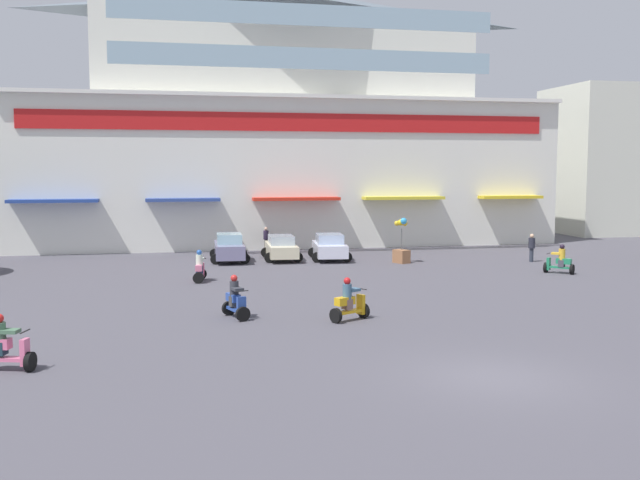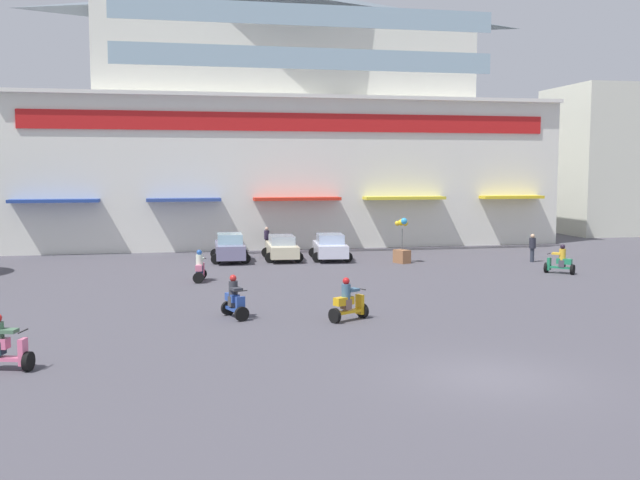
{
  "view_description": "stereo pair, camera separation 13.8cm",
  "coord_description": "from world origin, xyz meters",
  "px_view_note": "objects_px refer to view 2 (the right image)",
  "views": [
    {
      "loc": [
        -7.98,
        -16.74,
        5.32
      ],
      "look_at": [
        -1.11,
        16.73,
        1.94
      ],
      "focal_mm": 40.54,
      "sensor_mm": 36.0,
      "label": 1
    },
    {
      "loc": [
        -7.84,
        -16.77,
        5.32
      ],
      "look_at": [
        -1.11,
        16.73,
        1.94
      ],
      "focal_mm": 40.54,
      "sensor_mm": 36.0,
      "label": 2
    }
  ],
  "objects_px": {
    "parked_car_0": "(230,247)",
    "scooter_rider_5": "(2,347)",
    "pedestrian_1": "(267,238)",
    "pedestrian_0": "(532,246)",
    "parked_car_2": "(330,247)",
    "balloon_vendor_cart": "(402,245)",
    "parked_car_1": "(282,247)",
    "scooter_rider_4": "(560,262)",
    "scooter_rider_3": "(234,300)",
    "scooter_rider_6": "(348,303)",
    "scooter_rider_2": "(200,268)"
  },
  "relations": [
    {
      "from": "parked_car_0",
      "to": "scooter_rider_5",
      "type": "xyz_separation_m",
      "value": [
        -7.59,
        -21.6,
        -0.16
      ]
    },
    {
      "from": "scooter_rider_2",
      "to": "parked_car_2",
      "type": "bearing_deg",
      "value": 41.04
    },
    {
      "from": "balloon_vendor_cart",
      "to": "parked_car_0",
      "type": "bearing_deg",
      "value": 164.01
    },
    {
      "from": "scooter_rider_5",
      "to": "pedestrian_0",
      "type": "relative_size",
      "value": 0.97
    },
    {
      "from": "balloon_vendor_cart",
      "to": "parked_car_1",
      "type": "bearing_deg",
      "value": 157.0
    },
    {
      "from": "scooter_rider_5",
      "to": "pedestrian_1",
      "type": "relative_size",
      "value": 0.99
    },
    {
      "from": "parked_car_0",
      "to": "parked_car_2",
      "type": "bearing_deg",
      "value": -4.97
    },
    {
      "from": "parked_car_0",
      "to": "pedestrian_0",
      "type": "relative_size",
      "value": 2.63
    },
    {
      "from": "parked_car_0",
      "to": "parked_car_1",
      "type": "bearing_deg",
      "value": 0.43
    },
    {
      "from": "parked_car_2",
      "to": "scooter_rider_5",
      "type": "relative_size",
      "value": 2.59
    },
    {
      "from": "parked_car_1",
      "to": "balloon_vendor_cart",
      "type": "relative_size",
      "value": 1.67
    },
    {
      "from": "pedestrian_1",
      "to": "scooter_rider_6",
      "type": "bearing_deg",
      "value": -89.59
    },
    {
      "from": "parked_car_1",
      "to": "balloon_vendor_cart",
      "type": "distance_m",
      "value": 7.03
    },
    {
      "from": "pedestrian_1",
      "to": "balloon_vendor_cart",
      "type": "bearing_deg",
      "value": -46.24
    },
    {
      "from": "scooter_rider_6",
      "to": "pedestrian_1",
      "type": "height_order",
      "value": "pedestrian_1"
    },
    {
      "from": "pedestrian_0",
      "to": "pedestrian_1",
      "type": "distance_m",
      "value": 16.41
    },
    {
      "from": "scooter_rider_2",
      "to": "pedestrian_1",
      "type": "relative_size",
      "value": 0.96
    },
    {
      "from": "scooter_rider_4",
      "to": "pedestrian_1",
      "type": "xyz_separation_m",
      "value": [
        -13.41,
        12.68,
        0.3
      ]
    },
    {
      "from": "scooter_rider_5",
      "to": "pedestrian_1",
      "type": "xyz_separation_m",
      "value": [
        10.29,
        25.98,
        0.26
      ]
    },
    {
      "from": "scooter_rider_5",
      "to": "pedestrian_1",
      "type": "height_order",
      "value": "pedestrian_1"
    },
    {
      "from": "parked_car_0",
      "to": "scooter_rider_3",
      "type": "distance_m",
      "value": 16.1
    },
    {
      "from": "parked_car_1",
      "to": "scooter_rider_5",
      "type": "distance_m",
      "value": 24.09
    },
    {
      "from": "balloon_vendor_cart",
      "to": "scooter_rider_4",
      "type": "bearing_deg",
      "value": -40.15
    },
    {
      "from": "parked_car_0",
      "to": "scooter_rider_3",
      "type": "xyz_separation_m",
      "value": [
        -1.03,
        -16.07,
        -0.15
      ]
    },
    {
      "from": "parked_car_1",
      "to": "parked_car_2",
      "type": "xyz_separation_m",
      "value": [
        2.78,
        -0.53,
        0.03
      ]
    },
    {
      "from": "scooter_rider_3",
      "to": "balloon_vendor_cart",
      "type": "relative_size",
      "value": 0.6
    },
    {
      "from": "parked_car_0",
      "to": "pedestrian_1",
      "type": "bearing_deg",
      "value": 58.4
    },
    {
      "from": "scooter_rider_4",
      "to": "pedestrian_0",
      "type": "distance_m",
      "value": 4.64
    },
    {
      "from": "scooter_rider_5",
      "to": "scooter_rider_6",
      "type": "height_order",
      "value": "scooter_rider_6"
    },
    {
      "from": "parked_car_1",
      "to": "scooter_rider_6",
      "type": "xyz_separation_m",
      "value": [
        -0.18,
        -17.3,
        -0.09
      ]
    },
    {
      "from": "scooter_rider_3",
      "to": "scooter_rider_4",
      "type": "relative_size",
      "value": 1.04
    },
    {
      "from": "parked_car_0",
      "to": "scooter_rider_6",
      "type": "height_order",
      "value": "parked_car_0"
    },
    {
      "from": "scooter_rider_3",
      "to": "scooter_rider_5",
      "type": "height_order",
      "value": "scooter_rider_3"
    },
    {
      "from": "scooter_rider_2",
      "to": "scooter_rider_3",
      "type": "xyz_separation_m",
      "value": [
        0.92,
        -8.8,
        0.02
      ]
    },
    {
      "from": "scooter_rider_5",
      "to": "pedestrian_0",
      "type": "height_order",
      "value": "pedestrian_0"
    },
    {
      "from": "parked_car_2",
      "to": "scooter_rider_6",
      "type": "height_order",
      "value": "scooter_rider_6"
    },
    {
      "from": "parked_car_2",
      "to": "scooter_rider_3",
      "type": "height_order",
      "value": "scooter_rider_3"
    },
    {
      "from": "scooter_rider_2",
      "to": "scooter_rider_5",
      "type": "xyz_separation_m",
      "value": [
        -5.63,
        -14.34,
        0.01
      ]
    },
    {
      "from": "parked_car_0",
      "to": "parked_car_1",
      "type": "distance_m",
      "value": 3.03
    },
    {
      "from": "parked_car_2",
      "to": "balloon_vendor_cart",
      "type": "relative_size",
      "value": 1.57
    },
    {
      "from": "pedestrian_1",
      "to": "parked_car_2",
      "type": "bearing_deg",
      "value": -57.52
    },
    {
      "from": "parked_car_0",
      "to": "balloon_vendor_cart",
      "type": "relative_size",
      "value": 1.65
    },
    {
      "from": "parked_car_0",
      "to": "scooter_rider_5",
      "type": "height_order",
      "value": "parked_car_0"
    },
    {
      "from": "scooter_rider_5",
      "to": "balloon_vendor_cart",
      "type": "bearing_deg",
      "value": 47.85
    },
    {
      "from": "scooter_rider_4",
      "to": "pedestrian_1",
      "type": "distance_m",
      "value": 18.46
    },
    {
      "from": "scooter_rider_3",
      "to": "scooter_rider_4",
      "type": "distance_m",
      "value": 18.82
    },
    {
      "from": "balloon_vendor_cart",
      "to": "pedestrian_0",
      "type": "bearing_deg",
      "value": -7.86
    },
    {
      "from": "scooter_rider_3",
      "to": "scooter_rider_6",
      "type": "xyz_separation_m",
      "value": [
        3.88,
        -1.21,
        -0.0
      ]
    },
    {
      "from": "parked_car_0",
      "to": "parked_car_1",
      "type": "relative_size",
      "value": 0.99
    },
    {
      "from": "scooter_rider_6",
      "to": "pedestrian_0",
      "type": "height_order",
      "value": "pedestrian_0"
    }
  ]
}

